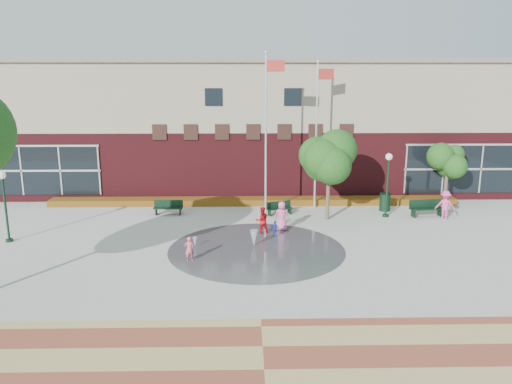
{
  "coord_description": "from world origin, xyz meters",
  "views": [
    {
      "loc": [
        -0.49,
        -19.53,
        8.09
      ],
      "look_at": [
        0.0,
        4.0,
        2.6
      ],
      "focal_mm": 35.0,
      "sensor_mm": 36.0,
      "label": 1
    }
  ],
  "objects_px": {
    "child_splash": "(189,249)",
    "trash_can": "(385,202)",
    "flagpole_left": "(267,127)",
    "bench_left": "(168,210)",
    "flagpole_right": "(317,128)"
  },
  "relations": [
    {
      "from": "flagpole_left",
      "to": "trash_can",
      "type": "height_order",
      "value": "flagpole_left"
    },
    {
      "from": "flagpole_right",
      "to": "bench_left",
      "type": "relative_size",
      "value": 5.22
    },
    {
      "from": "flagpole_right",
      "to": "child_splash",
      "type": "distance_m",
      "value": 12.26
    },
    {
      "from": "bench_left",
      "to": "trash_can",
      "type": "relative_size",
      "value": 1.52
    },
    {
      "from": "child_splash",
      "to": "trash_can",
      "type": "bearing_deg",
      "value": -154.07
    },
    {
      "from": "flagpole_left",
      "to": "bench_left",
      "type": "bearing_deg",
      "value": 177.67
    },
    {
      "from": "flagpole_left",
      "to": "flagpole_right",
      "type": "distance_m",
      "value": 3.74
    },
    {
      "from": "trash_can",
      "to": "flagpole_left",
      "type": "bearing_deg",
      "value": -170.74
    },
    {
      "from": "flagpole_left",
      "to": "bench_left",
      "type": "relative_size",
      "value": 5.47
    },
    {
      "from": "flagpole_right",
      "to": "flagpole_left",
      "type": "bearing_deg",
      "value": -161.82
    },
    {
      "from": "flagpole_right",
      "to": "child_splash",
      "type": "relative_size",
      "value": 7.73
    },
    {
      "from": "child_splash",
      "to": "flagpole_left",
      "type": "bearing_deg",
      "value": -128.67
    },
    {
      "from": "flagpole_right",
      "to": "bench_left",
      "type": "bearing_deg",
      "value": 174.58
    },
    {
      "from": "trash_can",
      "to": "child_splash",
      "type": "xyz_separation_m",
      "value": [
        -11.03,
        -8.31,
        0.01
      ]
    },
    {
      "from": "flagpole_left",
      "to": "bench_left",
      "type": "xyz_separation_m",
      "value": [
        -5.83,
        0.6,
        -4.98
      ]
    }
  ]
}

